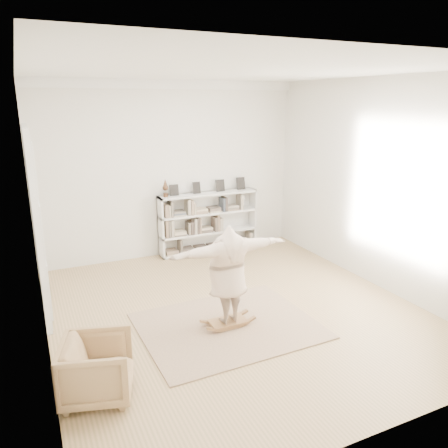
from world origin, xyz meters
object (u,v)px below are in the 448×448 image
bookshelf (208,223)px  person (228,272)px  rocker_board (228,322)px  armchair (97,368)px

bookshelf → person: size_ratio=1.23×
bookshelf → rocker_board: bookshelf is taller
armchair → person: (1.98, 0.81, 0.52)m
bookshelf → person: bookshelf is taller
armchair → rocker_board: 2.16m
bookshelf → armchair: bearing=-126.9°
person → armchair: bearing=20.8°
bookshelf → rocker_board: size_ratio=4.03×
bookshelf → armchair: 5.08m
bookshelf → person: bearing=-108.1°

